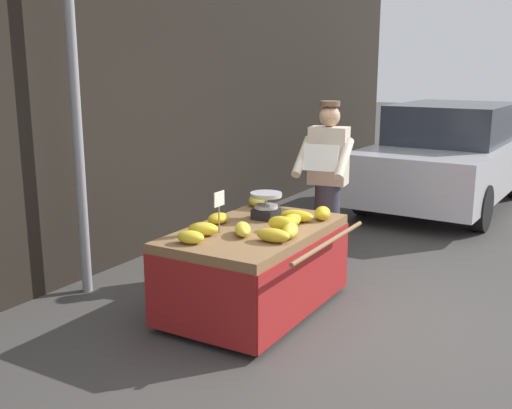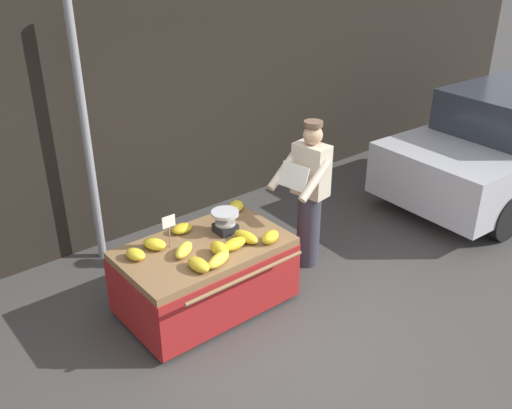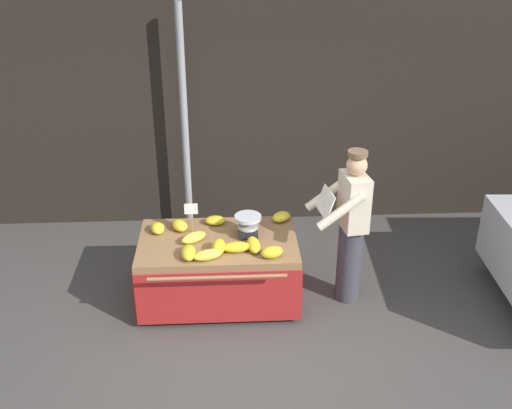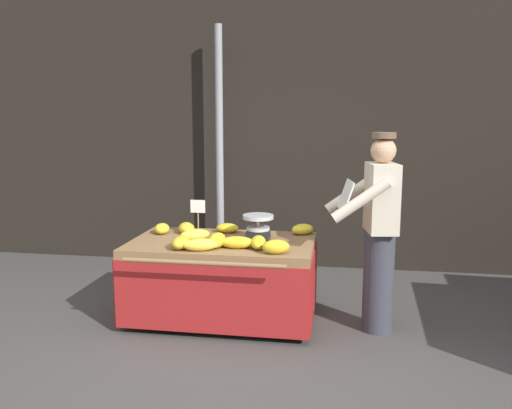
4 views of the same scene
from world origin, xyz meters
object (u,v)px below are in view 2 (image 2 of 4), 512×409
Objects in this scene: street_pole at (87,141)px; price_sign at (169,225)px; weighing_scale at (225,222)px; banana_bunch_3 at (246,237)px; banana_bunch_7 at (184,250)px; banana_bunch_4 at (270,237)px; banana_bunch_9 at (182,228)px; banana_bunch_6 at (136,254)px; banana_bunch_1 at (198,265)px; vendor_person at (309,195)px; banana_bunch_10 at (234,244)px; banana_bunch_2 at (236,206)px; banana_bunch_0 at (155,244)px; banana_cart at (205,263)px; banana_bunch_8 at (219,249)px; parked_car at (510,143)px; banana_bunch_5 at (219,260)px.

street_pole is 8.50× the size of price_sign.
banana_bunch_3 is (0.05, -0.28, -0.07)m from weighing_scale.
banana_bunch_4 is at bearing -23.62° from banana_bunch_7.
banana_bunch_4 is 1.03× the size of banana_bunch_9.
banana_bunch_7 reaches higher than banana_bunch_6.
vendor_person is at bearing 9.46° from banana_bunch_1.
street_pole is 1.75m from banana_bunch_7.
price_sign is 0.42m from banana_bunch_6.
banana_bunch_10 is (0.46, -0.42, -0.20)m from price_sign.
banana_bunch_6 is 2.02m from vendor_person.
banana_bunch_6 is (-1.33, -0.19, -0.00)m from banana_bunch_2.
banana_bunch_0 is 1.11m from banana_bunch_2.
banana_bunch_3 reaches higher than banana_cart.
banana_bunch_1 is at bearing -131.02° from banana_cart.
banana_bunch_6 is at bearing 162.90° from banana_cart.
weighing_scale reaches higher than banana_bunch_10.
banana_bunch_4 is at bearing -3.07° from banana_bunch_1.
banana_bunch_1 is (0.11, -1.91, -0.66)m from street_pole.
banana_bunch_3 is 1.36× the size of banana_bunch_9.
weighing_scale is 1.24× the size of banana_bunch_4.
street_pole reaches higher than banana_bunch_0.
banana_bunch_10 is 1.20m from vendor_person.
banana_bunch_0 is 0.31m from banana_bunch_7.
price_sign is 1.20× the size of banana_bunch_10.
banana_bunch_7 is 1.29× the size of banana_bunch_9.
banana_bunch_8 reaches higher than banana_bunch_2.
weighing_scale reaches higher than banana_bunch_9.
banana_bunch_1 is 0.96× the size of banana_bunch_10.
banana_bunch_2 is 0.80× the size of banana_bunch_7.
weighing_scale is at bearing 116.20° from banana_bunch_4.
street_pole is 0.73× the size of parked_car.
banana_bunch_3 is (0.63, -0.38, -0.20)m from price_sign.
banana_bunch_4 is at bearing -34.08° from price_sign.
weighing_scale reaches higher than banana_bunch_8.
vendor_person reaches higher than banana_bunch_5.
banana_bunch_7 is (0.39, -0.22, 0.00)m from banana_bunch_6.
vendor_person is (1.36, 0.19, 0.08)m from banana_bunch_8.
banana_bunch_0 is 0.58m from banana_bunch_1.
banana_bunch_1 is 1.27× the size of banana_bunch_6.
parked_car is at bearing -1.40° from banana_bunch_1.
banana_bunch_3 is at bearing 20.42° from banana_bunch_5.
banana_bunch_0 is (-0.13, 0.07, -0.19)m from price_sign.
banana_bunch_3 is 1.05× the size of banana_bunch_10.
banana_bunch_1 is at bearing -91.54° from price_sign.
banana_bunch_5 is 0.38m from banana_bunch_7.
price_sign reaches higher than banana_bunch_4.
street_pole is 10.27× the size of banana_bunch_7.
parked_car is (4.92, -0.21, -0.05)m from banana_bunch_8.
banana_bunch_3 is 0.35m from banana_bunch_8.
banana_bunch_1 is 1.10× the size of banana_bunch_8.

